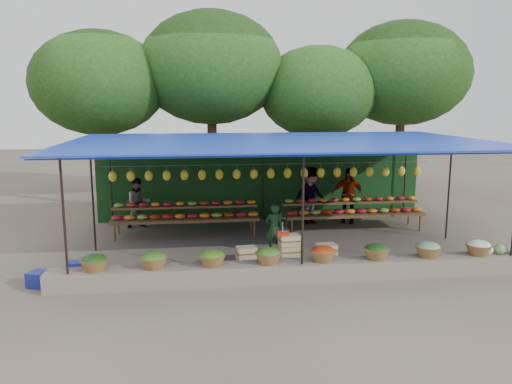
{
  "coord_description": "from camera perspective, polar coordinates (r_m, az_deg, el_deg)",
  "views": [
    {
      "loc": [
        -2.26,
        -12.86,
        3.8
      ],
      "look_at": [
        -0.59,
        0.2,
        1.42
      ],
      "focal_mm": 35.0,
      "sensor_mm": 36.0,
      "label": 1
    }
  ],
  "objects": [
    {
      "name": "customer_left",
      "position": [
        15.62,
        -13.28,
        -1.24
      ],
      "size": [
        0.86,
        0.74,
        1.53
      ],
      "primitive_type": "imported",
      "rotation": [
        0.0,
        0.0,
        0.24
      ],
      "color": "slate",
      "rests_on": "ground"
    },
    {
      "name": "customer_mid",
      "position": [
        15.79,
        6.24,
        -0.4
      ],
      "size": [
        1.32,
        1.03,
        1.8
      ],
      "primitive_type": "imported",
      "rotation": [
        0.0,
        0.0,
        0.35
      ],
      "color": "slate",
      "rests_on": "ground"
    },
    {
      "name": "customer_right",
      "position": [
        16.11,
        10.45,
        -0.37
      ],
      "size": [
        1.12,
        0.76,
        1.76
      ],
      "primitive_type": "imported",
      "rotation": [
        0.0,
        0.0,
        -0.36
      ],
      "color": "slate",
      "rests_on": "ground"
    },
    {
      "name": "crate_counter",
      "position": [
        11.74,
        3.65,
        -7.07
      ],
      "size": [
        2.38,
        0.38,
        0.77
      ],
      "color": "tan",
      "rests_on": "ground"
    },
    {
      "name": "fruit_table_left",
      "position": [
        14.56,
        -8.03,
        -2.52
      ],
      "size": [
        4.21,
        0.95,
        0.93
      ],
      "color": "#4A2E1D",
      "rests_on": "ground"
    },
    {
      "name": "ground",
      "position": [
        13.59,
        2.59,
        -6.0
      ],
      "size": [
        60.0,
        60.0,
        0.0
      ],
      "primitive_type": "plane",
      "color": "brown",
      "rests_on": "ground"
    },
    {
      "name": "produce_baskets",
      "position": [
        10.83,
        4.59,
        -7.18
      ],
      "size": [
        8.98,
        0.58,
        0.34
      ],
      "color": "brown",
      "rests_on": "stone_curb"
    },
    {
      "name": "blue_crate_front",
      "position": [
        11.45,
        -23.24,
        -9.15
      ],
      "size": [
        0.65,
        0.57,
        0.32
      ],
      "primitive_type": "cube",
      "rotation": [
        0.0,
        0.0,
        -0.4
      ],
      "color": "navy",
      "rests_on": "ground"
    },
    {
      "name": "netting_backdrop",
      "position": [
        16.36,
        0.73,
        1.28
      ],
      "size": [
        10.6,
        0.06,
        2.5
      ],
      "primitive_type": "cube",
      "color": "#194719",
      "rests_on": "ground"
    },
    {
      "name": "fruit_table_right",
      "position": [
        15.32,
        11.02,
        -1.98
      ],
      "size": [
        4.21,
        0.95,
        0.93
      ],
      "color": "#4A2E1D",
      "rests_on": "ground"
    },
    {
      "name": "stone_curb",
      "position": [
        10.96,
        5.08,
        -8.97
      ],
      "size": [
        10.6,
        0.55,
        0.4
      ],
      "primitive_type": "cube",
      "color": "#6C6856",
      "rests_on": "ground"
    },
    {
      "name": "weighing_scale",
      "position": [
        11.57,
        3.05,
        -4.57
      ],
      "size": [
        0.29,
        0.29,
        0.31
      ],
      "color": "red",
      "rests_on": "crate_counter"
    },
    {
      "name": "stall_canopy",
      "position": [
        13.17,
        2.63,
        5.33
      ],
      "size": [
        10.8,
        6.6,
        2.82
      ],
      "color": "black",
      "rests_on": "ground"
    },
    {
      "name": "tree_row",
      "position": [
        19.17,
        1.03,
        12.94
      ],
      "size": [
        16.51,
        5.5,
        7.12
      ],
      "color": "#351B13",
      "rests_on": "ground"
    },
    {
      "name": "blue_crate_back",
      "position": [
        12.0,
        -19.63,
        -8.14
      ],
      "size": [
        0.46,
        0.34,
        0.27
      ],
      "primitive_type": "cube",
      "rotation": [
        0.0,
        0.0,
        -0.02
      ],
      "color": "navy",
      "rests_on": "ground"
    },
    {
      "name": "vendor_seated",
      "position": [
        12.72,
        2.11,
        -4.19
      ],
      "size": [
        0.48,
        0.34,
        1.26
      ],
      "primitive_type": "imported",
      "rotation": [
        0.0,
        0.0,
        3.07
      ],
      "color": "#1C3D20",
      "rests_on": "ground"
    }
  ]
}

